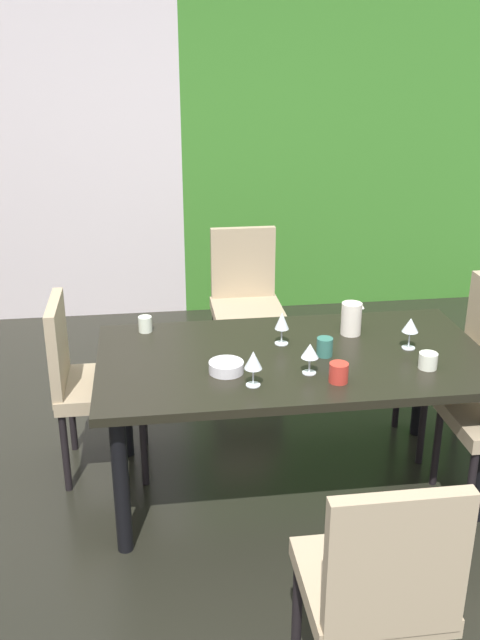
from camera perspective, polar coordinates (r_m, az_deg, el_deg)
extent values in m
cube|color=black|center=(3.43, -1.72, -16.23)|extent=(5.62, 5.78, 0.02)
cube|color=#3B7F28|center=(5.82, 9.50, 14.91)|extent=(2.78, 0.10, 2.87)
cube|color=black|center=(3.35, 4.26, -3.11)|extent=(1.82, 0.97, 0.04)
cylinder|color=black|center=(3.80, -9.26, -6.21)|extent=(0.07, 0.07, 0.67)
cylinder|color=black|center=(4.07, 14.30, -4.65)|extent=(0.07, 0.07, 0.67)
cylinder|color=black|center=(3.13, -9.49, -12.83)|extent=(0.07, 0.07, 0.67)
cube|color=tan|center=(2.48, 10.33, -20.08)|extent=(0.44, 0.44, 0.07)
cube|color=tan|center=(2.18, 12.42, -18.73)|extent=(0.42, 0.05, 0.48)
cylinder|color=black|center=(2.74, 4.60, -21.87)|extent=(0.04, 0.04, 0.42)
cylinder|color=black|center=(2.83, 12.67, -20.73)|extent=(0.04, 0.04, 0.42)
cylinder|color=black|center=(3.42, 17.91, -13.00)|extent=(0.04, 0.04, 0.42)
cylinder|color=black|center=(3.70, 15.46, -9.77)|extent=(0.04, 0.04, 0.42)
cube|color=tan|center=(3.97, 16.27, -3.58)|extent=(0.44, 0.44, 0.07)
cylinder|color=black|center=(3.86, 14.37, -8.31)|extent=(0.04, 0.04, 0.42)
cylinder|color=black|center=(4.16, 12.49, -5.75)|extent=(0.04, 0.04, 0.42)
cylinder|color=black|center=(4.30, 17.27, -5.31)|extent=(0.04, 0.04, 0.42)
cube|color=tan|center=(3.66, -10.90, -5.31)|extent=(0.44, 0.44, 0.07)
cube|color=tan|center=(3.58, -14.36, -2.10)|extent=(0.05, 0.42, 0.47)
cylinder|color=black|center=(3.93, -7.75, -7.14)|extent=(0.04, 0.04, 0.42)
cylinder|color=black|center=(3.60, -7.69, -10.04)|extent=(0.04, 0.04, 0.42)
cylinder|color=black|center=(3.96, -13.30, -7.37)|extent=(0.04, 0.04, 0.42)
cylinder|color=black|center=(3.63, -13.79, -10.27)|extent=(0.04, 0.04, 0.42)
cube|color=tan|center=(4.55, 0.58, 0.66)|extent=(0.44, 0.44, 0.07)
cube|color=tan|center=(4.66, 0.24, 4.42)|extent=(0.42, 0.05, 0.50)
cylinder|color=black|center=(4.51, 3.31, -3.02)|extent=(0.04, 0.04, 0.42)
cylinder|color=black|center=(4.46, -1.50, -3.30)|extent=(0.04, 0.04, 0.42)
cylinder|color=black|center=(4.85, 2.47, -1.15)|extent=(0.04, 0.04, 0.42)
cylinder|color=black|center=(4.80, -2.00, -1.39)|extent=(0.04, 0.04, 0.42)
cylinder|color=silver|center=(3.50, 13.32, -2.17)|extent=(0.06, 0.06, 0.00)
cylinder|color=silver|center=(3.48, 13.38, -1.52)|extent=(0.01, 0.01, 0.08)
cone|color=silver|center=(3.45, 13.48, -0.38)|extent=(0.08, 0.08, 0.07)
cylinder|color=silver|center=(3.17, 5.55, -4.21)|extent=(0.06, 0.06, 0.00)
cylinder|color=silver|center=(3.16, 5.57, -3.59)|extent=(0.01, 0.01, 0.07)
cone|color=silver|center=(3.13, 5.62, -2.45)|extent=(0.08, 0.08, 0.07)
cylinder|color=silver|center=(3.06, 1.05, -5.19)|extent=(0.06, 0.06, 0.00)
cylinder|color=silver|center=(3.04, 1.05, -4.52)|extent=(0.01, 0.01, 0.08)
cone|color=silver|center=(3.00, 1.06, -3.19)|extent=(0.08, 0.08, 0.08)
cylinder|color=silver|center=(3.46, 3.33, -1.87)|extent=(0.07, 0.07, 0.00)
cylinder|color=silver|center=(3.44, 3.35, -1.27)|extent=(0.01, 0.01, 0.07)
cone|color=silver|center=(3.41, 3.38, -0.04)|extent=(0.07, 0.07, 0.08)
cylinder|color=silver|center=(3.16, -1.11, -3.78)|extent=(0.16, 0.16, 0.05)
cylinder|color=red|center=(3.09, 7.90, -4.19)|extent=(0.08, 0.08, 0.09)
cylinder|color=#346E61|center=(3.33, 6.79, -2.15)|extent=(0.08, 0.08, 0.09)
cylinder|color=silver|center=(3.61, -7.59, -0.33)|extent=(0.07, 0.07, 0.08)
cylinder|color=white|center=(3.30, 14.81, -3.17)|extent=(0.08, 0.08, 0.07)
cylinder|color=white|center=(3.58, 8.89, 0.11)|extent=(0.10, 0.10, 0.16)
cone|color=white|center=(3.57, 9.66, 1.16)|extent=(0.04, 0.04, 0.03)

